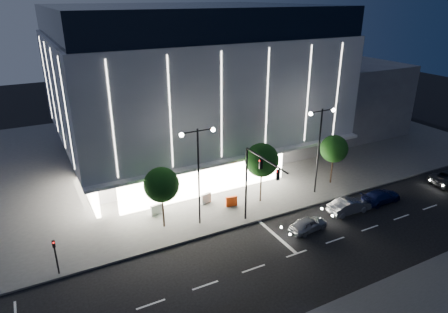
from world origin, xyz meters
TOP-DOWN VIEW (x-y plane):
  - ground at (0.00, 0.00)m, footprint 160.00×160.00m
  - sidewalk_museum at (5.00, 24.00)m, footprint 70.00×40.00m
  - museum at (2.98, 22.31)m, footprint 30.00×25.80m
  - annex_building at (26.00, 24.00)m, footprint 16.00×20.00m
  - traffic_mast at (1.00, 3.34)m, footprint 0.33×5.89m
  - street_lamp_west at (-3.00, 6.00)m, footprint 3.16×0.36m
  - street_lamp_east at (10.00, 6.00)m, footprint 3.16×0.36m
  - ped_signal_far at (-15.00, 4.50)m, footprint 0.22×0.24m
  - tree_left at (-5.97, 7.02)m, footprint 3.02×3.02m
  - tree_mid at (4.03, 7.02)m, footprint 3.25×3.25m
  - tree_right at (13.03, 7.02)m, footprint 2.91×2.91m
  - car_lead at (4.93, 0.77)m, footprint 3.83×1.87m
  - car_second at (10.28, 1.42)m, footprint 4.33×1.65m
  - car_third at (14.50, 1.49)m, footprint 4.49×1.94m
  - barrier_b at (-5.92, 9.27)m, footprint 1.13×0.43m
  - barrier_c at (0.99, 7.44)m, footprint 1.13×0.43m
  - barrier_d at (-0.92, 9.10)m, footprint 1.13×0.51m

SIDE VIEW (x-z plane):
  - ground at x=0.00m, z-range 0.00..0.00m
  - sidewalk_museum at x=5.00m, z-range 0.00..0.15m
  - car_lead at x=4.93m, z-range 0.00..1.26m
  - car_third at x=14.50m, z-range 0.00..1.29m
  - barrier_b at x=-5.92m, z-range 0.15..1.15m
  - barrier_c at x=0.99m, z-range 0.15..1.15m
  - barrier_d at x=-0.92m, z-range 0.15..1.15m
  - car_second at x=10.28m, z-range 0.00..1.41m
  - ped_signal_far at x=-15.00m, z-range 0.39..3.39m
  - tree_right at x=13.03m, z-range 1.13..6.64m
  - tree_left at x=-5.97m, z-range 1.17..6.90m
  - tree_mid at x=4.03m, z-range 1.26..7.41m
  - annex_building at x=26.00m, z-range 0.00..10.00m
  - traffic_mast at x=1.00m, z-range 1.49..8.56m
  - street_lamp_west at x=-3.00m, z-range 1.46..10.46m
  - street_lamp_east at x=10.00m, z-range 1.46..10.46m
  - museum at x=2.98m, z-range 0.27..18.27m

